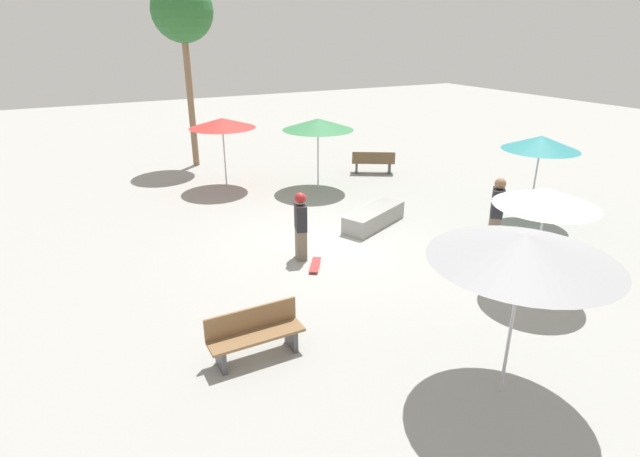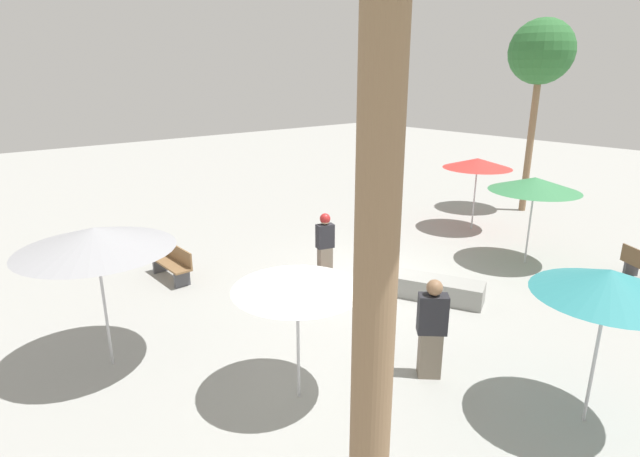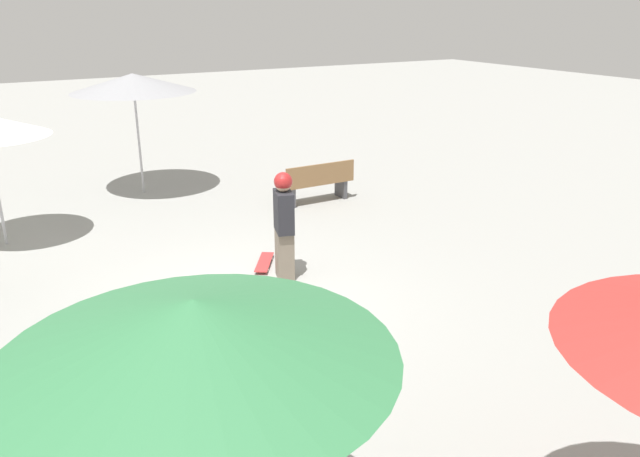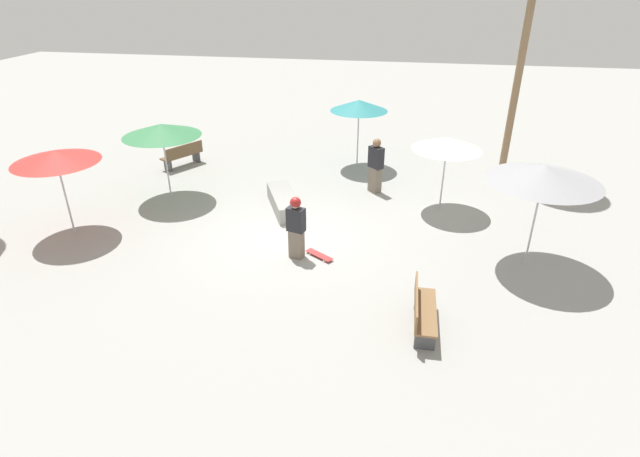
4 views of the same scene
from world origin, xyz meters
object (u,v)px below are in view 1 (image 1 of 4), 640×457
Objects in this scene: skater_main at (301,224)px; skateboard at (315,265)px; shade_umbrella_green at (318,124)px; bench_near at (255,334)px; shade_umbrella_white at (547,197)px; bystander_watching at (496,213)px; bench_far at (373,162)px; shade_umbrella_red at (222,123)px; concrete_ledge at (374,217)px; palm_tree_center_left at (182,13)px; shade_umbrella_grey at (524,248)px; shade_umbrella_teal at (541,143)px.

skateboard is (-0.57, -0.09, -0.83)m from skater_main.
skateboard is 6.43m from shade_umbrella_green.
skateboard is 0.49× the size of bench_near.
shade_umbrella_white is 2.58m from bystander_watching.
bench_far is 5.84m from shade_umbrella_red.
bystander_watching is (2.07, -1.00, -1.17)m from shade_umbrella_white.
concrete_ledge is 6.26m from shade_umbrella_red.
skateboard is 7.27m from shade_umbrella_red.
shade_umbrella_white is at bearing -175.56° from shade_umbrella_green.
bystander_watching is (-2.60, -1.85, 0.65)m from concrete_ledge.
shade_umbrella_green is (5.35, -2.84, 2.15)m from skateboard.
bystander_watching is (-6.38, -1.65, -1.32)m from shade_umbrella_green.
skateboard is 0.34× the size of concrete_ledge.
shade_umbrella_green is 8.48m from shade_umbrella_white.
skateboard is at bearing -179.83° from palm_tree_center_left.
shade_umbrella_red is (6.37, -0.18, 1.33)m from skater_main.
concrete_ledge is at bearing 176.93° from shade_umbrella_green.
skateboard is at bearing 25.15° from skater_main.
skater_main is 0.64× the size of shade_umbrella_grey.
shade_umbrella_green is at bearing -3.07° from concrete_ledge.
palm_tree_center_left reaches higher than concrete_ledge.
shade_umbrella_grey reaches higher than concrete_ledge.
bench_near is at bearing 169.65° from palm_tree_center_left.
concrete_ledge is at bearing 154.15° from skateboard.
shade_umbrella_teal reaches higher than skater_main.
shade_umbrella_red is (9.48, -2.51, 1.80)m from bench_near.
bystander_watching is at bearing -151.09° from shade_umbrella_red.
shade_umbrella_grey is 1.08× the size of shade_umbrella_green.
skateboard is 8.32m from bench_far.
shade_umbrella_red is 9.19m from bystander_watching.
shade_umbrella_white is 14.49m from palm_tree_center_left.
skater_main is 1.03× the size of bench_near.
shade_umbrella_grey is at bearing 23.21° from skater_main.
bench_far is at bearing -133.19° from bench_near.
concrete_ledge is at bearing -100.94° from bystander_watching.
concrete_ledge is 0.93× the size of shade_umbrella_teal.
concrete_ledge is 5.45m from bench_far.
concrete_ledge is 10.77m from palm_tree_center_left.
bench_near is at bearing -34.10° from bystander_watching.
bystander_watching is (-7.96, -4.40, -1.33)m from shade_umbrella_red.
shade_umbrella_red is 0.35× the size of palm_tree_center_left.
shade_umbrella_teal is at bearing -136.94° from shade_umbrella_red.
bench_near reaches higher than skateboard.
concrete_ledge is at bearing 126.69° from skater_main.
skateboard is at bearing 152.03° from shade_umbrella_green.
bench_far is at bearing -127.68° from palm_tree_center_left.
skater_main is 0.67× the size of shade_umbrella_teal.
shade_umbrella_teal is at bearing -113.15° from concrete_ledge.
bench_near is 7.09m from bystander_watching.
shade_umbrella_red reaches higher than shade_umbrella_white.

